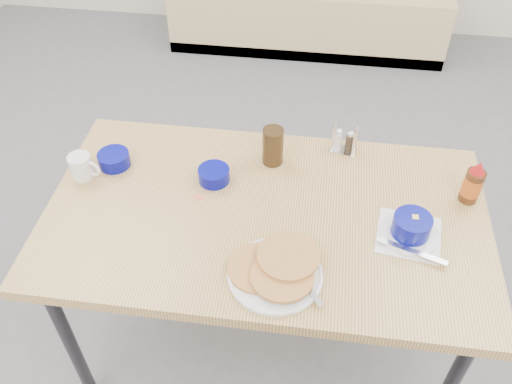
# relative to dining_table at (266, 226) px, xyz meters

# --- Properties ---
(dining_table) EXTENTS (1.40, 0.80, 0.76)m
(dining_table) POSITION_rel_dining_table_xyz_m (0.00, 0.00, 0.00)
(dining_table) COLOR tan
(dining_table) RESTS_ON ground
(pancake_plate) EXTENTS (0.28, 0.27, 0.05)m
(pancake_plate) POSITION_rel_dining_table_xyz_m (0.06, -0.24, 0.08)
(pancake_plate) COLOR white
(pancake_plate) RESTS_ON dining_table
(coffee_mug) EXTENTS (0.11, 0.08, 0.09)m
(coffee_mug) POSITION_rel_dining_table_xyz_m (-0.63, 0.08, 0.11)
(coffee_mug) COLOR white
(coffee_mug) RESTS_ON dining_table
(grits_setting) EXTENTS (0.21, 0.22, 0.08)m
(grits_setting) POSITION_rel_dining_table_xyz_m (0.44, -0.04, 0.10)
(grits_setting) COLOR white
(grits_setting) RESTS_ON dining_table
(creamer_bowl) EXTENTS (0.11, 0.11, 0.05)m
(creamer_bowl) POSITION_rel_dining_table_xyz_m (-0.55, 0.16, 0.09)
(creamer_bowl) COLOR #05097F
(creamer_bowl) RESTS_ON dining_table
(butter_bowl) EXTENTS (0.11, 0.11, 0.05)m
(butter_bowl) POSITION_rel_dining_table_xyz_m (-0.19, 0.13, 0.09)
(butter_bowl) COLOR #05097F
(butter_bowl) RESTS_ON dining_table
(amber_tumbler) EXTENTS (0.09, 0.09, 0.14)m
(amber_tumbler) POSITION_rel_dining_table_xyz_m (-0.01, 0.25, 0.13)
(amber_tumbler) COLOR #31200F
(amber_tumbler) RESTS_ON dining_table
(condiment_caddy) EXTENTS (0.10, 0.07, 0.11)m
(condiment_caddy) POSITION_rel_dining_table_xyz_m (0.23, 0.34, 0.10)
(condiment_caddy) COLOR silver
(condiment_caddy) RESTS_ON dining_table
(syrup_bottle) EXTENTS (0.06, 0.06, 0.16)m
(syrup_bottle) POSITION_rel_dining_table_xyz_m (0.64, 0.15, 0.13)
(syrup_bottle) COLOR #47230F
(syrup_bottle) RESTS_ON dining_table
(sugar_wrapper) EXTENTS (0.04, 0.03, 0.00)m
(sugar_wrapper) POSITION_rel_dining_table_xyz_m (-0.23, 0.04, 0.06)
(sugar_wrapper) COLOR #E0674A
(sugar_wrapper) RESTS_ON dining_table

